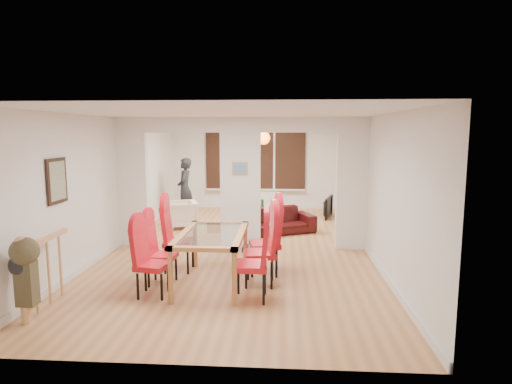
# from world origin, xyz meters

# --- Properties ---
(floor) EXTENTS (5.00, 9.00, 0.01)m
(floor) POSITION_xyz_m (0.00, 0.00, 0.00)
(floor) COLOR #BD7F4C
(floor) RESTS_ON ground
(room_walls) EXTENTS (5.00, 9.00, 2.60)m
(room_walls) POSITION_xyz_m (0.00, 0.00, 1.30)
(room_walls) COLOR silver
(room_walls) RESTS_ON floor
(divider_wall) EXTENTS (5.00, 0.18, 2.60)m
(divider_wall) POSITION_xyz_m (0.00, 0.00, 1.30)
(divider_wall) COLOR white
(divider_wall) RESTS_ON floor
(bay_window_blinds) EXTENTS (3.00, 0.08, 1.80)m
(bay_window_blinds) POSITION_xyz_m (0.00, 4.44, 1.50)
(bay_window_blinds) COLOR black
(bay_window_blinds) RESTS_ON room_walls
(radiator) EXTENTS (1.40, 0.08, 0.50)m
(radiator) POSITION_xyz_m (0.00, 4.40, 0.30)
(radiator) COLOR white
(radiator) RESTS_ON floor
(pendant_light) EXTENTS (0.36, 0.36, 0.36)m
(pendant_light) POSITION_xyz_m (0.30, 3.30, 2.15)
(pendant_light) COLOR orange
(pendant_light) RESTS_ON room_walls
(stair_newel) EXTENTS (0.40, 1.20, 1.10)m
(stair_newel) POSITION_xyz_m (-2.25, -3.20, 0.55)
(stair_newel) COLOR tan
(stair_newel) RESTS_ON floor
(wall_poster) EXTENTS (0.04, 0.52, 0.67)m
(wall_poster) POSITION_xyz_m (-2.47, -2.40, 1.60)
(wall_poster) COLOR gray
(wall_poster) RESTS_ON room_walls
(pillar_photo) EXTENTS (0.30, 0.03, 0.25)m
(pillar_photo) POSITION_xyz_m (0.00, -0.10, 1.60)
(pillar_photo) COLOR #4C8CD8
(pillar_photo) RESTS_ON divider_wall
(dining_table) EXTENTS (0.97, 1.72, 0.80)m
(dining_table) POSITION_xyz_m (-0.21, -2.19, 0.40)
(dining_table) COLOR #B77843
(dining_table) RESTS_ON floor
(dining_chair_la) EXTENTS (0.48, 0.48, 1.04)m
(dining_chair_la) POSITION_xyz_m (-0.97, -2.71, 0.52)
(dining_chair_la) COLOR red
(dining_chair_la) RESTS_ON floor
(dining_chair_lb) EXTENTS (0.43, 0.43, 1.03)m
(dining_chair_lb) POSITION_xyz_m (-0.98, -2.23, 0.52)
(dining_chair_lb) COLOR red
(dining_chair_lb) RESTS_ON floor
(dining_chair_lc) EXTENTS (0.48, 0.48, 1.15)m
(dining_chair_lc) POSITION_xyz_m (-0.88, -1.59, 0.57)
(dining_chair_lc) COLOR red
(dining_chair_lc) RESTS_ON floor
(dining_chair_ra) EXTENTS (0.47, 0.47, 1.15)m
(dining_chair_ra) POSITION_xyz_m (0.42, -2.76, 0.57)
(dining_chair_ra) COLOR red
(dining_chair_ra) RESTS_ON floor
(dining_chair_rb) EXTENTS (0.53, 0.53, 1.15)m
(dining_chair_rb) POSITION_xyz_m (0.51, -2.17, 0.57)
(dining_chair_rb) COLOR red
(dining_chair_rb) RESTS_ON floor
(dining_chair_rc) EXTENTS (0.56, 0.56, 1.17)m
(dining_chair_rc) POSITION_xyz_m (0.56, -1.66, 0.59)
(dining_chair_rc) COLOR red
(dining_chair_rc) RESTS_ON floor
(sofa) EXTENTS (2.12, 1.51, 0.58)m
(sofa) POSITION_xyz_m (0.58, 1.19, 0.29)
(sofa) COLOR black
(sofa) RESTS_ON floor
(armchair) EXTENTS (0.89, 0.90, 0.65)m
(armchair) POSITION_xyz_m (-1.61, 1.64, 0.33)
(armchair) COLOR #EFE1CB
(armchair) RESTS_ON floor
(person) EXTENTS (0.62, 0.43, 1.62)m
(person) POSITION_xyz_m (-1.79, 2.78, 0.81)
(person) COLOR black
(person) RESTS_ON floor
(television) EXTENTS (0.98, 0.39, 0.57)m
(television) POSITION_xyz_m (2.00, 3.16, 0.28)
(television) COLOR black
(television) RESTS_ON floor
(coffee_table) EXTENTS (1.10, 0.56, 0.25)m
(coffee_table) POSITION_xyz_m (0.27, 2.70, 0.13)
(coffee_table) COLOR #351D12
(coffee_table) RESTS_ON floor
(bottle) EXTENTS (0.07, 0.07, 0.30)m
(bottle) POSITION_xyz_m (0.30, 2.79, 0.40)
(bottle) COLOR #143F19
(bottle) RESTS_ON coffee_table
(bowl) EXTENTS (0.20, 0.20, 0.05)m
(bowl) POSITION_xyz_m (0.39, 2.70, 0.28)
(bowl) COLOR #351D12
(bowl) RESTS_ON coffee_table
(shoes) EXTENTS (0.25, 0.27, 0.10)m
(shoes) POSITION_xyz_m (0.20, -0.34, 0.05)
(shoes) COLOR black
(shoes) RESTS_ON floor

